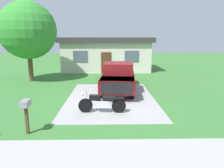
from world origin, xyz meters
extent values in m
plane|color=#3B7434|center=(0.00, 0.00, 0.00)|extent=(80.00, 80.00, 0.00)
cube|color=#9E9E9E|center=(0.00, 0.00, 0.00)|extent=(4.96, 7.65, 0.01)
cube|color=#A6A6A2|center=(0.00, -6.00, 0.00)|extent=(36.00, 1.80, 0.01)
cylinder|color=black|center=(-1.22, -2.36, 0.33)|extent=(0.66, 0.15, 0.66)
cylinder|color=black|center=(0.33, -2.43, 0.33)|extent=(0.66, 0.15, 0.66)
cube|color=silver|center=(-0.42, -2.40, 0.42)|extent=(0.57, 0.28, 0.32)
cube|color=black|center=(-0.77, -2.38, 0.72)|extent=(0.53, 0.28, 0.24)
cube|color=black|center=(-0.12, -2.41, 0.70)|extent=(0.61, 0.31, 0.12)
cube|color=black|center=(0.33, -2.43, 0.70)|extent=(0.49, 0.22, 0.08)
cylinder|color=silver|center=(-1.22, -2.36, 0.70)|extent=(0.33, 0.07, 0.77)
cylinder|color=silver|center=(-1.22, -2.36, 1.02)|extent=(0.07, 0.70, 0.04)
sphere|color=silver|center=(-1.34, -2.36, 0.88)|extent=(0.16, 0.16, 0.16)
cylinder|color=black|center=(1.19, -0.01, 0.42)|extent=(0.37, 0.86, 0.84)
cylinder|color=black|center=(-0.44, 0.14, 0.42)|extent=(0.37, 0.86, 0.84)
cylinder|color=black|center=(1.50, 3.48, 0.42)|extent=(0.37, 0.86, 0.84)
cylinder|color=black|center=(-0.13, 3.62, 0.42)|extent=(0.37, 0.86, 0.84)
cube|color=maroon|center=(0.54, 1.86, 0.80)|extent=(2.49, 5.76, 0.80)
cube|color=maroon|center=(0.37, 0.01, 1.10)|extent=(2.06, 2.06, 0.20)
cube|color=maroon|center=(0.50, 1.46, 1.55)|extent=(1.96, 2.05, 0.70)
cube|color=#3F4C56|center=(0.43, 0.66, 1.45)|extent=(1.71, 0.31, 0.60)
cube|color=black|center=(0.67, 3.40, 1.05)|extent=(2.11, 2.56, 0.50)
cube|color=black|center=(0.29, -0.91, 0.80)|extent=(1.70, 0.25, 0.64)
cube|color=#4C3823|center=(-3.08, -4.59, 0.55)|extent=(0.10, 0.10, 1.10)
cube|color=gray|center=(-3.08, -4.59, 1.15)|extent=(0.26, 0.48, 0.22)
cylinder|color=brown|center=(-6.40, 5.24, 1.23)|extent=(0.36, 0.36, 2.46)
sphere|color=#358E33|center=(-6.40, 5.24, 4.02)|extent=(4.44, 4.44, 4.44)
cube|color=beige|center=(-0.33, 11.44, 1.50)|extent=(9.00, 5.00, 3.00)
cube|color=#383333|center=(-0.33, 11.44, 3.25)|extent=(9.60, 5.60, 0.50)
cube|color=#4C2D19|center=(-0.33, 8.91, 1.05)|extent=(1.00, 0.08, 2.10)
cube|color=#4C5966|center=(-2.85, 8.91, 1.70)|extent=(1.40, 0.06, 1.10)
cube|color=#4C5966|center=(2.19, 8.91, 1.70)|extent=(1.40, 0.06, 1.10)
camera|label=1|loc=(-0.17, -11.69, 3.36)|focal=33.59mm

